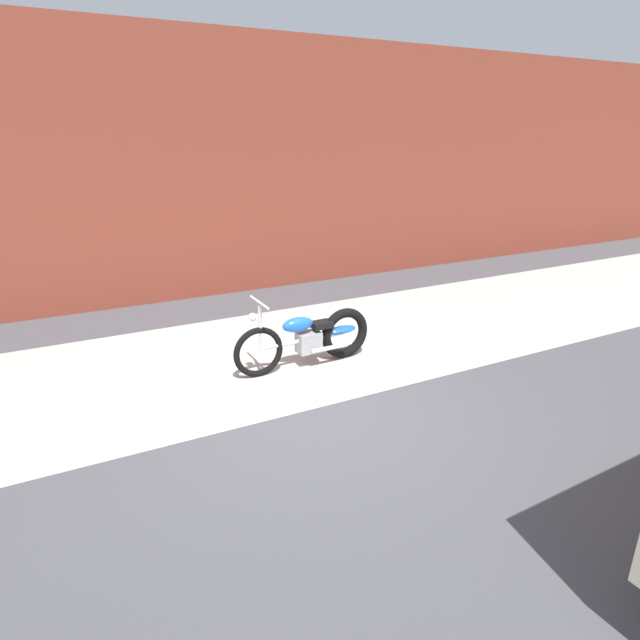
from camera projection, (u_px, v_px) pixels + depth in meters
ground_plane at (316, 408)px, 6.04m from camera, size 80.00×80.00×0.00m
sidewalk_slab at (261, 355)px, 7.50m from camera, size 36.00×3.50×0.01m
brick_building_wall at (189, 170)px, 9.60m from camera, size 36.00×0.50×4.76m
motorcycle_blue at (314, 337)px, 7.07m from camera, size 2.01×0.58×1.03m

